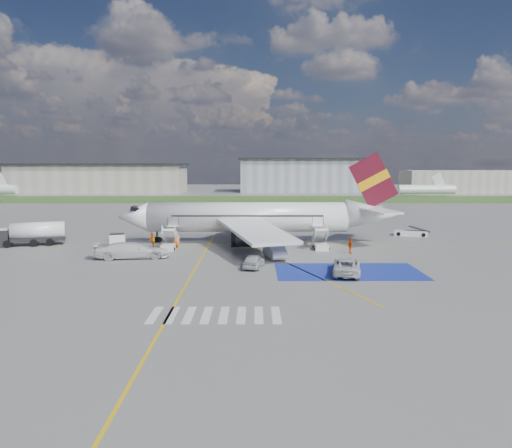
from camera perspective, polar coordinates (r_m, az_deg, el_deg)
The scene contains 23 objects.
ground at distance 52.41m, azimuth -1.17°, elevation -4.52°, with size 400.00×400.00×0.00m, color #60605E.
grass_strip at distance 146.73m, azimuth -0.54°, elevation 2.85°, with size 400.00×30.00×0.01m, color #2D4C1E.
taxiway_line_main at distance 64.21m, azimuth -0.99°, elevation -2.39°, with size 120.00×0.20×0.01m, color gold.
taxiway_line_cross at distance 43.05m, azimuth -8.12°, elevation -7.11°, with size 0.20×60.00×0.01m, color gold.
taxiway_line_diag at distance 64.21m, azimuth -0.99°, elevation -2.39°, with size 0.20×60.00×0.01m, color gold.
staging_box at distance 49.33m, azimuth 10.49°, elevation -5.35°, with size 14.00×8.00×0.01m, color navy.
crosswalk at distance 35.04m, azimuth -4.68°, elevation -10.34°, with size 9.00×4.00×0.01m.
terminal_west at distance 189.86m, azimuth -17.38°, elevation 4.97°, with size 60.00×22.00×10.00m, color gray.
terminal_centre at distance 187.39m, azimuth 5.69°, elevation 5.53°, with size 48.00×18.00×12.00m, color gray.
terminal_east at distance 194.17m, azimuth 22.32°, elevation 4.51°, with size 40.00×16.00×8.00m, color gray.
airliner at distance 65.73m, azimuth 0.34°, elevation 0.80°, with size 36.81×32.95×11.92m.
airstairs_fwd at distance 61.73m, azimuth -9.89°, elevation -2.29°, with size 1.90×5.20×3.60m.
airstairs_aft at distance 61.39m, azimuth 7.40°, elevation -2.30°, with size 1.90×5.20×3.60m.
fuel_tanker at distance 69.76m, azimuth -24.53°, elevation -1.24°, with size 9.00×4.85×2.98m.
gpu_cart at distance 65.52m, azimuth -15.59°, elevation -1.83°, with size 2.19×1.72×1.61m.
belt_loader at distance 75.66m, azimuth 17.31°, elevation -1.01°, with size 5.10×2.90×1.47m.
car_silver_a at distance 49.99m, azimuth -0.25°, elevation -4.25°, with size 1.66×4.13×1.41m, color #A9ACB0.
car_silver_b at distance 55.10m, azimuth 2.16°, elevation -3.13°, with size 1.65×4.73×1.56m, color silver.
van_white_a at distance 48.32m, azimuth 10.35°, elevation -4.39°, with size 2.48×5.39×2.02m, color silver.
van_white_b at distance 56.64m, azimuth -13.99°, elevation -2.64°, with size 2.46×6.05×2.37m, color silver.
crew_fwd at distance 61.73m, azimuth -9.06°, elevation -2.07°, with size 0.61×0.40×1.68m, color orange.
crew_nose at distance 63.65m, azimuth -11.78°, elevation -1.78°, with size 0.90×0.70×1.85m, color orange.
crew_aft at distance 58.99m, azimuth 10.74°, elevation -2.44°, with size 1.09×0.45×1.86m, color #DB510B.
Camera 1 is at (0.90, -51.36, 10.38)m, focal length 35.00 mm.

